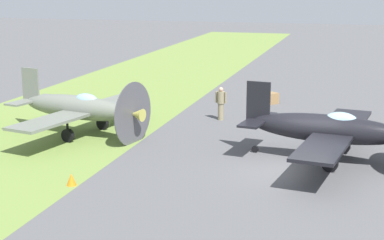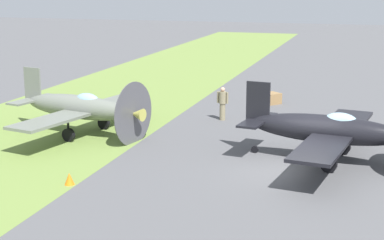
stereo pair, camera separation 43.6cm
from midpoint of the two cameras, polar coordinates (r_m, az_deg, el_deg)
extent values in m
plane|color=#515154|center=(23.35, 9.38, -4.84)|extent=(160.00, 160.00, 0.00)
cube|color=olive|center=(27.72, -17.93, -2.42)|extent=(120.00, 11.00, 0.01)
ellipsoid|color=black|center=(24.58, 12.11, -0.80)|extent=(2.02, 6.38, 1.15)
cube|color=black|center=(24.54, 12.93, -1.20)|extent=(9.00, 2.81, 0.13)
cube|color=black|center=(25.11, 5.80, 1.67)|extent=(0.24, 1.02, 1.75)
cube|color=black|center=(25.27, 5.77, 0.02)|extent=(3.04, 1.24, 0.09)
ellipsoid|color=#8CB2C6|center=(24.38, 13.42, -0.01)|extent=(0.82, 1.37, 0.65)
cylinder|color=black|center=(26.02, 13.61, -2.44)|extent=(0.29, 0.65, 0.63)
cylinder|color=black|center=(25.91, 13.67, -1.49)|extent=(0.11, 0.11, 0.89)
cylinder|color=black|center=(23.49, 12.40, -4.06)|extent=(0.29, 0.65, 0.63)
cylinder|color=black|center=(23.37, 12.45, -3.02)|extent=(0.11, 0.11, 0.89)
cylinder|color=black|center=(25.61, 5.50, -2.75)|extent=(0.15, 0.31, 0.30)
ellipsoid|color=slate|center=(28.70, -11.23, 1.18)|extent=(2.38, 6.25, 1.12)
cube|color=slate|center=(28.51, -10.66, 0.85)|extent=(8.81, 3.32, 0.13)
cube|color=slate|center=(30.38, -15.43, 3.18)|extent=(0.30, 0.99, 1.72)
cube|color=slate|center=(30.51, -15.34, 1.84)|extent=(3.00, 1.40, 0.09)
cone|color=#B7B24C|center=(26.78, -5.73, 0.51)|extent=(0.70, 0.74, 0.58)
cylinder|color=#4C4C51|center=(26.88, -6.05, 0.55)|extent=(2.84, 0.64, 2.89)
ellipsoid|color=#8CB2C6|center=(28.29, -10.41, 1.86)|extent=(0.88, 1.37, 0.63)
cylinder|color=black|center=(29.65, -8.88, -0.33)|extent=(0.32, 0.64, 0.62)
cylinder|color=black|center=(29.56, -8.91, 0.49)|extent=(0.11, 0.11, 0.87)
cylinder|color=black|center=(27.67, -12.11, -1.45)|extent=(0.32, 0.64, 0.62)
cylinder|color=black|center=(27.56, -12.16, -0.57)|extent=(0.11, 0.11, 0.87)
cylinder|color=black|center=(30.83, -15.33, -0.44)|extent=(0.17, 0.31, 0.29)
cylinder|color=#847A5B|center=(31.35, 2.34, 0.80)|extent=(0.30, 0.30, 0.88)
cylinder|color=#847A5B|center=(31.20, 2.35, 2.15)|extent=(0.38, 0.38, 0.62)
sphere|color=tan|center=(31.12, 2.36, 2.92)|extent=(0.23, 0.23, 0.23)
cylinder|color=#847A5B|center=(31.10, 2.80, 2.11)|extent=(0.11, 0.11, 0.59)
cylinder|color=#847A5B|center=(31.29, 1.91, 2.19)|extent=(0.11, 0.11, 0.59)
cube|color=olive|center=(35.79, 6.89, 2.08)|extent=(1.27, 1.27, 0.64)
cone|color=orange|center=(21.94, -11.90, -5.53)|extent=(0.36, 0.36, 0.44)
camera|label=1|loc=(0.22, -90.48, -0.11)|focal=56.35mm
camera|label=2|loc=(0.22, 89.52, 0.11)|focal=56.35mm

